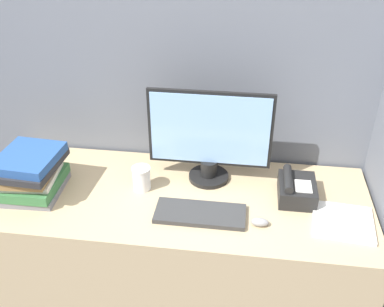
# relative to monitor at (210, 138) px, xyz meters

# --- Properties ---
(cubicle_panel_rear) EXTENTS (2.09, 0.04, 1.55)m
(cubicle_panel_rear) POSITION_rel_monitor_xyz_m (-0.12, 0.21, -0.17)
(cubicle_panel_rear) COLOR slate
(cubicle_panel_rear) RESTS_ON ground_plane
(desk) EXTENTS (1.69, 0.66, 0.73)m
(desk) POSITION_rel_monitor_xyz_m (-0.12, -0.15, -0.58)
(desk) COLOR tan
(desk) RESTS_ON ground_plane
(monitor) EXTENTS (0.55, 0.18, 0.44)m
(monitor) POSITION_rel_monitor_xyz_m (0.00, 0.00, 0.00)
(monitor) COLOR black
(monitor) RESTS_ON desk
(keyboard) EXTENTS (0.37, 0.15, 0.02)m
(keyboard) POSITION_rel_monitor_xyz_m (-0.01, -0.28, -0.20)
(keyboard) COLOR #333333
(keyboard) RESTS_ON desk
(mouse) EXTENTS (0.07, 0.04, 0.03)m
(mouse) POSITION_rel_monitor_xyz_m (0.24, -0.30, -0.20)
(mouse) COLOR gray
(mouse) RESTS_ON desk
(coffee_cup) EXTENTS (0.08, 0.08, 0.11)m
(coffee_cup) POSITION_rel_monitor_xyz_m (-0.29, -0.12, -0.16)
(coffee_cup) COLOR white
(coffee_cup) RESTS_ON desk
(book_stack) EXTENTS (0.26, 0.31, 0.20)m
(book_stack) POSITION_rel_monitor_xyz_m (-0.76, -0.21, -0.11)
(book_stack) COLOR slate
(book_stack) RESTS_ON desk
(desk_telephone) EXTENTS (0.16, 0.20, 0.11)m
(desk_telephone) POSITION_rel_monitor_xyz_m (0.39, -0.10, -0.17)
(desk_telephone) COLOR black
(desk_telephone) RESTS_ON desk
(paper_pile) EXTENTS (0.26, 0.25, 0.02)m
(paper_pile) POSITION_rel_monitor_xyz_m (0.57, -0.25, -0.21)
(paper_pile) COLOR white
(paper_pile) RESTS_ON desk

